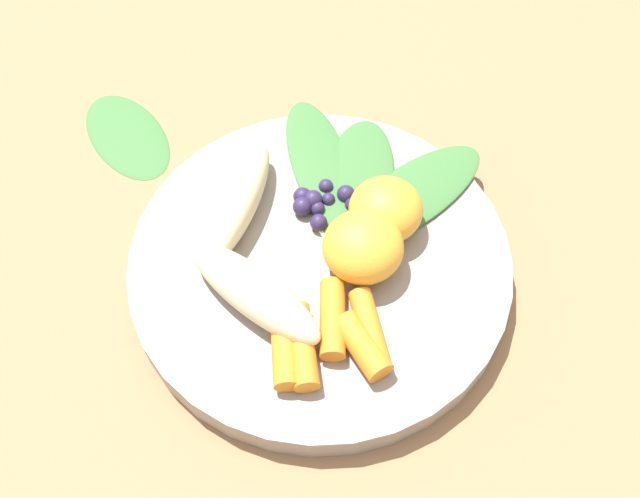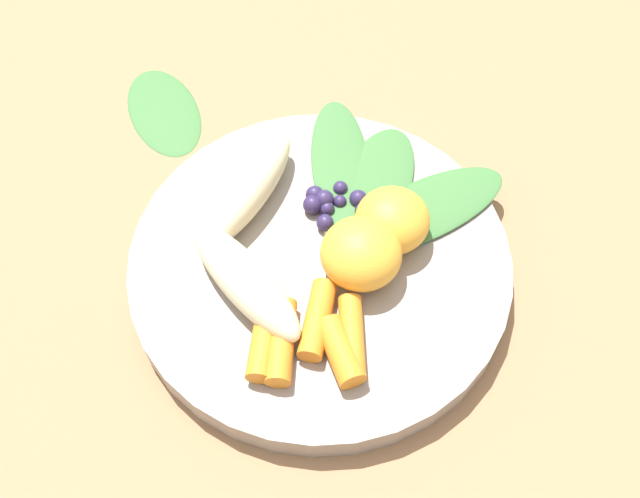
# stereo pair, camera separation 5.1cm
# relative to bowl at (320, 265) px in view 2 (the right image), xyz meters

# --- Properties ---
(ground_plane) EXTENTS (2.40, 2.40, 0.00)m
(ground_plane) POSITION_rel_bowl_xyz_m (0.00, 0.00, -0.01)
(ground_plane) COLOR #99704C
(bowl) EXTENTS (0.27, 0.27, 0.02)m
(bowl) POSITION_rel_bowl_xyz_m (0.00, 0.00, 0.00)
(bowl) COLOR gray
(bowl) RESTS_ON ground_plane
(banana_peeled_left) EXTENTS (0.04, 0.11, 0.03)m
(banana_peeled_left) POSITION_rel_bowl_xyz_m (0.06, -0.01, 0.03)
(banana_peeled_left) COLOR beige
(banana_peeled_left) RESTS_ON bowl
(banana_peeled_right) EXTENTS (0.12, 0.07, 0.03)m
(banana_peeled_right) POSITION_rel_bowl_xyz_m (0.01, -0.07, 0.03)
(banana_peeled_right) COLOR beige
(banana_peeled_right) RESTS_ON bowl
(orange_segment_near) EXTENTS (0.05, 0.05, 0.04)m
(orange_segment_near) POSITION_rel_bowl_xyz_m (-0.05, 0.02, 0.03)
(orange_segment_near) COLOR #F4A833
(orange_segment_near) RESTS_ON bowl
(orange_segment_far) EXTENTS (0.06, 0.06, 0.04)m
(orange_segment_far) POSITION_rel_bowl_xyz_m (-0.01, 0.03, 0.03)
(orange_segment_far) COLOR #F4A833
(orange_segment_far) RESTS_ON bowl
(carrot_front) EXTENTS (0.06, 0.05, 0.02)m
(carrot_front) POSITION_rel_bowl_xyz_m (0.07, 0.02, 0.02)
(carrot_front) COLOR orange
(carrot_front) RESTS_ON bowl
(carrot_mid_left) EXTENTS (0.05, 0.05, 0.02)m
(carrot_mid_left) POSITION_rel_bowl_xyz_m (0.07, 0.03, 0.02)
(carrot_mid_left) COLOR orange
(carrot_mid_left) RESTS_ON bowl
(carrot_mid_right) EXTENTS (0.05, 0.05, 0.02)m
(carrot_mid_right) POSITION_rel_bowl_xyz_m (0.04, 0.04, 0.02)
(carrot_mid_right) COLOR orange
(carrot_mid_right) RESTS_ON bowl
(carrot_rear) EXTENTS (0.03, 0.05, 0.02)m
(carrot_rear) POSITION_rel_bowl_xyz_m (0.04, 0.07, 0.02)
(carrot_rear) COLOR orange
(carrot_rear) RESTS_ON bowl
(carrot_small) EXTENTS (0.05, 0.05, 0.02)m
(carrot_small) POSITION_rel_bowl_xyz_m (0.03, 0.06, 0.02)
(carrot_small) COLOR orange
(carrot_small) RESTS_ON bowl
(blueberry_pile) EXTENTS (0.04, 0.05, 0.01)m
(blueberry_pile) POSITION_rel_bowl_xyz_m (-0.03, -0.02, 0.02)
(blueberry_pile) COLOR #2D234C
(blueberry_pile) RESTS_ON bowl
(coconut_shred_patch) EXTENTS (0.05, 0.05, 0.00)m
(coconut_shred_patch) POSITION_rel_bowl_xyz_m (-0.04, 0.00, 0.01)
(coconut_shred_patch) COLOR white
(coconut_shred_patch) RESTS_ON bowl
(kale_leaf_left) EXTENTS (0.15, 0.08, 0.00)m
(kale_leaf_left) POSITION_rel_bowl_xyz_m (-0.08, 0.02, 0.01)
(kale_leaf_left) COLOR #3D7038
(kale_leaf_left) RESTS_ON bowl
(kale_leaf_right) EXTENTS (0.14, 0.11, 0.00)m
(kale_leaf_right) POSITION_rel_bowl_xyz_m (-0.07, -0.01, 0.01)
(kale_leaf_right) COLOR #3D7038
(kale_leaf_right) RESTS_ON bowl
(kale_leaf_rear) EXTENTS (0.12, 0.13, 0.00)m
(kale_leaf_rear) POSITION_rel_bowl_xyz_m (-0.07, -0.05, 0.01)
(kale_leaf_rear) COLOR #3D7038
(kale_leaf_rear) RESTS_ON bowl
(kale_leaf_stray) EXTENTS (0.09, 0.12, 0.01)m
(kale_leaf_stray) POSITION_rel_bowl_xyz_m (-0.01, -0.21, -0.01)
(kale_leaf_stray) COLOR #3D7038
(kale_leaf_stray) RESTS_ON ground_plane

